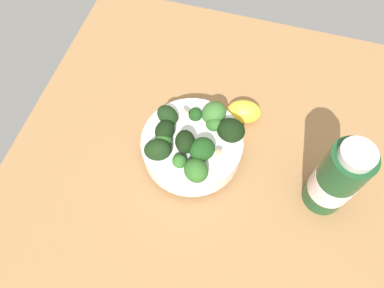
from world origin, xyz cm
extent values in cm
cube|color=#996D42|center=(0.00, 0.00, -1.58)|extent=(70.14, 70.14, 3.17)
cylinder|color=white|center=(2.14, -2.31, 0.66)|extent=(9.68, 9.68, 1.33)
cylinder|color=white|center=(2.14, -2.31, 3.32)|extent=(17.60, 17.60, 3.98)
cylinder|color=silver|center=(2.14, -2.31, 4.91)|extent=(15.02, 15.02, 0.80)
cylinder|color=#4A8F3C|center=(-2.84, -3.14, 4.21)|extent=(1.30, 1.66, 1.84)
ellipsoid|color=#194216|center=(-2.84, -3.14, 5.69)|extent=(3.82, 3.59, 2.76)
cylinder|color=#589D47|center=(-3.70, 0.15, 4.29)|extent=(1.72, 1.81, 1.65)
ellipsoid|color=#386B2B|center=(-3.70, 0.15, 6.19)|extent=(6.42, 7.08, 5.71)
cylinder|color=#2F662B|center=(-1.46, 0.61, 4.66)|extent=(1.39, 1.68, 1.68)
ellipsoid|color=#2D6023|center=(-1.46, 0.61, 6.22)|extent=(3.50, 4.08, 3.60)
cylinder|color=#589D47|center=(6.60, -3.14, 4.30)|extent=(1.49, 1.38, 1.52)
ellipsoid|color=#2D6023|center=(6.60, -3.14, 5.66)|extent=(3.75, 3.94, 3.35)
cylinder|color=#3C7A32|center=(4.16, 0.39, 5.14)|extent=(2.13, 2.06, 1.65)
ellipsoid|color=#194216|center=(4.16, 0.39, 7.07)|extent=(6.35, 6.70, 4.98)
cylinder|color=#589D47|center=(4.12, -6.74, 4.39)|extent=(1.77, 1.42, 1.88)
ellipsoid|color=#2D6023|center=(4.12, -6.74, 6.06)|extent=(4.71, 4.55, 3.56)
cylinder|color=#3C7A32|center=(2.11, -7.14, 4.52)|extent=(2.26, 2.07, 1.83)
ellipsoid|color=black|center=(2.11, -7.14, 6.32)|extent=(4.84, 4.55, 4.62)
cylinder|color=#4A8F3C|center=(-0.97, -7.63, 4.57)|extent=(1.62, 1.67, 1.51)
ellipsoid|color=black|center=(-0.97, -7.63, 6.31)|extent=(4.87, 5.54, 3.84)
cylinder|color=#2F662B|center=(3.78, -3.01, 5.67)|extent=(1.49, 1.69, 1.58)
ellipsoid|color=black|center=(3.78, -3.01, 7.37)|extent=(5.41, 5.44, 5.34)
cylinder|color=#4A8F3C|center=(-1.14, 3.69, 4.44)|extent=(1.96, 1.88, 1.20)
ellipsoid|color=black|center=(-1.14, 3.69, 6.20)|extent=(5.68, 6.46, 5.19)
cylinder|color=#589D47|center=(5.95, -7.14, 4.33)|extent=(1.71, 1.80, 1.89)
ellipsoid|color=black|center=(5.95, -7.14, 6.31)|extent=(4.65, 6.41, 5.43)
cylinder|color=#2F662B|center=(7.78, 0.33, 4.64)|extent=(2.15, 2.00, 1.49)
ellipsoid|color=#2D6023|center=(7.78, 0.33, 6.35)|extent=(6.78, 6.21, 5.40)
ellipsoid|color=#DBBC84|center=(-1.23, -4.66, 8.08)|extent=(1.63, 2.07, 0.63)
ellipsoid|color=#DBBC84|center=(3.96, 2.70, 7.10)|extent=(2.01, 1.91, 1.03)
ellipsoid|color=#DBBC84|center=(-0.77, -7.39, 7.28)|extent=(1.58, 2.04, 0.46)
ellipsoid|color=yellow|center=(-8.14, 4.92, 2.23)|extent=(5.27, 6.98, 4.45)
cylinder|color=#194723|center=(3.83, 21.47, 7.82)|extent=(6.72, 6.72, 15.64)
cylinder|color=#B7B2A8|center=(3.83, 21.47, 16.31)|extent=(5.17, 5.17, 1.34)
cylinder|color=silver|center=(3.83, 21.47, 6.11)|extent=(6.85, 6.85, 4.66)
camera|label=1|loc=(31.61, 6.19, 61.21)|focal=34.89mm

